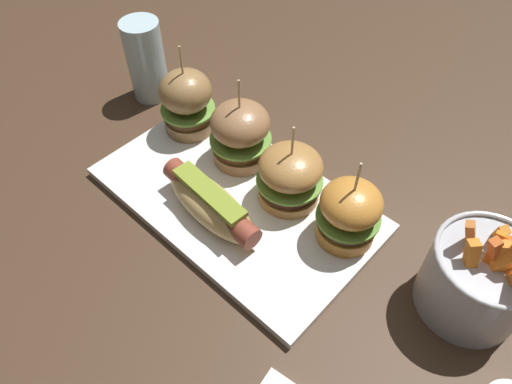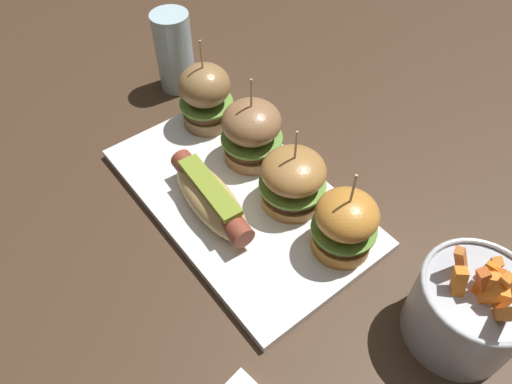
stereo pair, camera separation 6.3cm
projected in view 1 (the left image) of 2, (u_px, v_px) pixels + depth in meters
name	position (u px, v px, depth m)	size (l,w,h in m)	color
ground_plane	(236.00, 202.00, 0.69)	(3.00, 3.00, 0.00)	#422D1E
platter_main	(236.00, 199.00, 0.68)	(0.40, 0.23, 0.01)	white
hot_dog	(208.00, 201.00, 0.64)	(0.17, 0.07, 0.05)	tan
slider_far_left	(187.00, 101.00, 0.73)	(0.09, 0.09, 0.15)	olive
slider_center_left	(240.00, 133.00, 0.69)	(0.09, 0.09, 0.14)	#966A44
slider_center_right	(290.00, 175.00, 0.64)	(0.09, 0.09, 0.13)	#A9763D
slider_far_right	(349.00, 213.00, 0.60)	(0.08, 0.08, 0.14)	#C98232
fries_bucket	(479.00, 279.00, 0.54)	(0.13, 0.13, 0.14)	#A8AAB2
water_glass	(146.00, 60.00, 0.80)	(0.06, 0.06, 0.14)	silver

